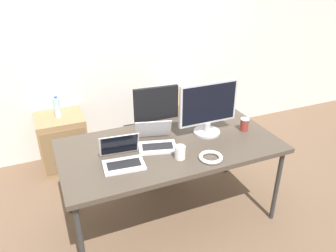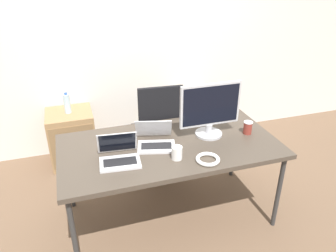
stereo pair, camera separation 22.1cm
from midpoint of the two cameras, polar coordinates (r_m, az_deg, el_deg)
name	(u,v)px [view 2 (the right image)]	position (r m, az deg, el deg)	size (l,w,h in m)	color
ground_plane	(169,214)	(3.21, 2.31, -15.19)	(14.00, 14.00, 0.00)	brown
wall_back	(130,42)	(3.93, -5.04, 14.30)	(10.00, 0.05, 2.60)	silver
desk	(170,149)	(2.78, 2.58, -4.04)	(1.83, 0.94, 0.77)	#473D33
office_chair	(157,140)	(3.55, -0.09, -2.47)	(0.56, 0.57, 1.09)	#232326
cabinet_left	(72,137)	(3.93, -14.82, -1.95)	(0.51, 0.47, 0.63)	#99754C
cabinet_right	(189,121)	(4.21, 5.22, 0.91)	(0.51, 0.47, 0.63)	#99754C
water_bottle	(67,104)	(3.75, -15.58, 3.76)	(0.07, 0.07, 0.24)	silver
laptop_left	(119,156)	(2.53, -6.03, -5.23)	(0.33, 0.30, 0.21)	silver
laptop_right	(155,140)	(2.72, 0.12, -2.56)	(0.35, 0.36, 0.20)	silver
monitor	(210,110)	(2.83, 9.57, 2.75)	(0.54, 0.24, 0.48)	#B7B7BC
coffee_cup_white	(177,153)	(2.54, 4.06, -4.74)	(0.08, 0.08, 0.11)	white
coffee_cup_brown	(248,128)	(3.01, 15.78, -0.32)	(0.08, 0.08, 0.11)	maroon
cable_coil	(208,159)	(2.56, 9.43, -5.79)	(0.19, 0.19, 0.03)	white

